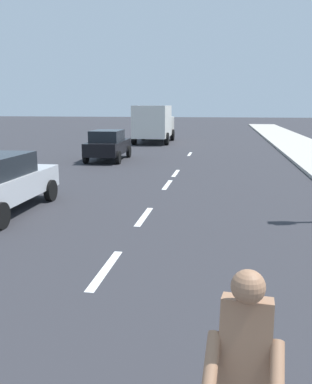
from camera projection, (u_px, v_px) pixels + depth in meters
The scene contains 8 objects.
ground_plane at pixel (181, 166), 19.21m from camera, with size 160.00×160.00×0.00m, color #2D2D33.
lane_stripe_2 at pixel (105, 270), 7.09m from camera, with size 0.16×1.80×0.01m, color white.
lane_stripe_3 at pixel (144, 216), 10.47m from camera, with size 0.16×1.80×0.01m, color white.
lane_stripe_4 at pixel (167, 185), 14.65m from camera, with size 0.16×1.80×0.01m, color white.
lane_stripe_5 at pixel (176, 173), 17.14m from camera, with size 0.16×1.80×0.01m, color white.
lane_stripe_6 at pixel (190, 154), 23.87m from camera, with size 0.16×1.80×0.01m, color white.
parked_car_black at pixel (108, 144), 20.99m from camera, with size 1.94×3.95×1.57m.
delivery_truck at pixel (154, 123), 30.83m from camera, with size 2.79×6.29×2.80m.
Camera 1 is at (1.98, 1.02, 2.83)m, focal length 37.82 mm.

